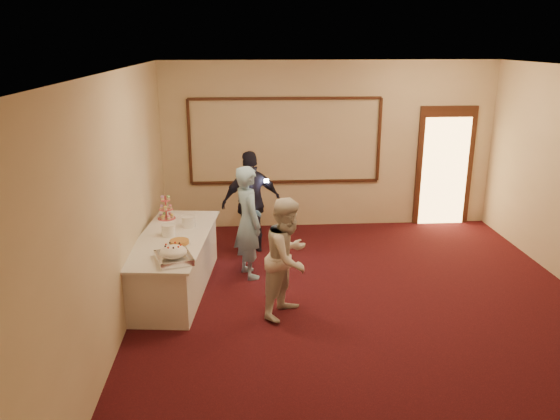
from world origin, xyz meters
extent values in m
plane|color=black|center=(0.00, 0.00, 0.00)|extent=(7.00, 7.00, 0.00)
cube|color=beige|center=(0.00, 3.50, 1.50)|extent=(6.00, 0.04, 3.00)
cube|color=beige|center=(0.00, -3.50, 1.50)|extent=(6.00, 0.04, 3.00)
cube|color=beige|center=(-3.00, 0.00, 1.50)|extent=(0.04, 7.00, 3.00)
cube|color=white|center=(0.00, 0.00, 3.00)|extent=(6.00, 7.00, 0.04)
cube|color=#381C10|center=(-0.80, 3.47, 0.85)|extent=(3.40, 0.04, 0.05)
cube|color=#381C10|center=(-0.80, 3.47, 2.35)|extent=(3.40, 0.04, 0.05)
cube|color=#381C10|center=(-2.50, 3.47, 1.60)|extent=(0.05, 0.04, 1.50)
cube|color=#381C10|center=(0.90, 3.47, 1.60)|extent=(0.05, 0.04, 1.50)
cube|color=#381C10|center=(2.15, 3.46, 1.10)|extent=(1.05, 0.06, 2.20)
cube|color=#FFBF66|center=(2.15, 3.43, 1.00)|extent=(0.85, 0.02, 2.00)
cube|color=silver|center=(-2.54, 0.87, 0.37)|extent=(1.06, 2.34, 0.74)
cube|color=silver|center=(-2.54, 0.87, 0.76)|extent=(1.17, 2.47, 0.03)
cube|color=silver|center=(-2.42, 0.03, 0.79)|extent=(0.53, 0.60, 0.04)
ellipsoid|color=white|center=(-2.42, 0.03, 0.89)|extent=(0.33, 0.33, 0.15)
cube|color=silver|center=(-2.31, 0.18, 0.82)|extent=(0.26, 0.27, 0.01)
cylinder|color=#C34C52|center=(-2.72, 1.68, 0.95)|extent=(0.02, 0.02, 0.35)
cylinder|color=#C34C52|center=(-2.72, 1.68, 0.78)|extent=(0.26, 0.26, 0.01)
cylinder|color=#C34C52|center=(-2.72, 1.68, 0.92)|extent=(0.20, 0.20, 0.01)
cylinder|color=#C34C52|center=(-2.72, 1.68, 1.06)|extent=(0.14, 0.14, 0.01)
cylinder|color=white|center=(-2.59, 0.93, 0.85)|extent=(0.18, 0.18, 0.15)
cylinder|color=white|center=(-2.59, 0.93, 0.93)|extent=(0.19, 0.19, 0.01)
cylinder|color=white|center=(-2.35, 1.27, 0.85)|extent=(0.18, 0.18, 0.15)
cylinder|color=white|center=(-2.35, 1.27, 0.93)|extent=(0.19, 0.19, 0.01)
cylinder|color=white|center=(-2.41, 0.58, 0.78)|extent=(0.29, 0.29, 0.01)
cylinder|color=#9B5D27|center=(-2.41, 0.58, 0.81)|extent=(0.25, 0.25, 0.05)
imported|color=#7FA9CA|center=(-1.50, 1.27, 0.83)|extent=(0.58, 0.70, 1.65)
imported|color=silver|center=(-1.03, 0.06, 0.76)|extent=(0.89, 0.94, 1.52)
imported|color=black|center=(-1.44, 2.25, 0.83)|extent=(1.05, 0.66, 1.67)
cube|color=white|center=(-1.20, 2.13, 1.22)|extent=(0.08, 0.05, 0.05)
camera|label=1|loc=(-1.55, -6.16, 3.33)|focal=35.00mm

